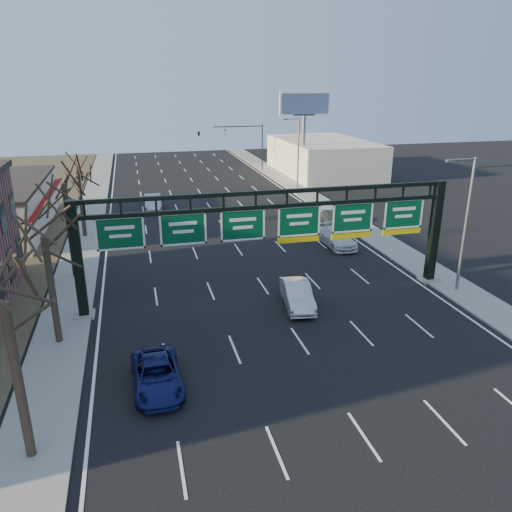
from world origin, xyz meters
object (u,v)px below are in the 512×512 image
object	(u,v)px
car_blue_suv	(157,375)
car_white_wagon	(336,237)
car_silver_sedan	(297,295)
sign_gantry	(274,230)

from	to	relation	value
car_blue_suv	car_white_wagon	size ratio (longest dim) A/B	0.92
car_silver_sedan	car_white_wagon	distance (m)	12.85
car_blue_suv	car_white_wagon	bearing A→B (deg)	45.28
sign_gantry	car_silver_sedan	distance (m)	4.37
car_blue_suv	car_silver_sedan	world-z (taller)	car_silver_sedan
car_silver_sedan	car_white_wagon	xyz separation A→B (m)	(7.12, 10.69, -0.01)
car_silver_sedan	sign_gantry	bearing A→B (deg)	131.21
sign_gantry	car_white_wagon	xyz separation A→B (m)	(8.24, 8.99, -3.88)
sign_gantry	car_blue_suv	bearing A→B (deg)	-133.19
car_silver_sedan	car_white_wagon	bearing A→B (deg)	64.31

